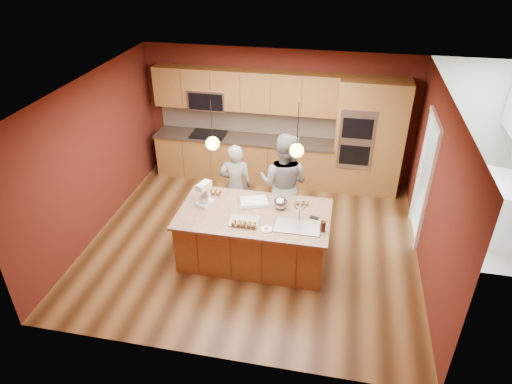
% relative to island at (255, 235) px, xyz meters
% --- Properties ---
extents(floor, '(5.50, 5.50, 0.00)m').
position_rel_island_xyz_m(floor, '(-0.12, 0.43, -0.45)').
color(floor, '#412611').
rests_on(floor, ground).
extents(ceiling, '(5.50, 5.50, 0.00)m').
position_rel_island_xyz_m(ceiling, '(-0.12, 0.43, 2.25)').
color(ceiling, silver).
rests_on(ceiling, ground).
extents(wall_back, '(5.50, 0.00, 5.50)m').
position_rel_island_xyz_m(wall_back, '(-0.12, 2.93, 0.90)').
color(wall_back, '#541C14').
rests_on(wall_back, ground).
extents(wall_front, '(5.50, 0.00, 5.50)m').
position_rel_island_xyz_m(wall_front, '(-0.12, -2.07, 0.90)').
color(wall_front, '#541C14').
rests_on(wall_front, ground).
extents(wall_left, '(0.00, 5.00, 5.00)m').
position_rel_island_xyz_m(wall_left, '(-2.87, 0.43, 0.90)').
color(wall_left, '#541C14').
rests_on(wall_left, ground).
extents(wall_right, '(0.00, 5.00, 5.00)m').
position_rel_island_xyz_m(wall_right, '(2.63, 0.43, 0.90)').
color(wall_right, '#541C14').
rests_on(wall_right, ground).
extents(cabinet_run, '(3.74, 0.64, 2.30)m').
position_rel_island_xyz_m(cabinet_run, '(-0.80, 2.68, 0.54)').
color(cabinet_run, brown).
rests_on(cabinet_run, floor).
extents(oven_column, '(1.30, 0.62, 2.30)m').
position_rel_island_xyz_m(oven_column, '(1.73, 2.63, 0.71)').
color(oven_column, brown).
rests_on(oven_column, floor).
extents(doorway_trim, '(0.08, 1.11, 2.20)m').
position_rel_island_xyz_m(doorway_trim, '(2.61, 1.23, 0.60)').
color(doorway_trim, white).
rests_on(doorway_trim, wall_right).
extents(pendant_left, '(0.20, 0.20, 0.80)m').
position_rel_island_xyz_m(pendant_left, '(-0.63, 0.00, 1.56)').
color(pendant_left, black).
rests_on(pendant_left, ceiling).
extents(pendant_right, '(0.20, 0.20, 0.80)m').
position_rel_island_xyz_m(pendant_right, '(0.60, 0.00, 1.56)').
color(pendant_right, black).
rests_on(pendant_right, ceiling).
extents(island, '(2.36, 1.33, 1.25)m').
position_rel_island_xyz_m(island, '(0.00, 0.00, 0.00)').
color(island, brown).
rests_on(island, floor).
extents(person_left, '(0.62, 0.45, 1.57)m').
position_rel_island_xyz_m(person_left, '(-0.53, 0.92, 0.34)').
color(person_left, black).
rests_on(person_left, floor).
extents(person_right, '(1.01, 0.85, 1.84)m').
position_rel_island_xyz_m(person_right, '(0.31, 0.92, 0.47)').
color(person_right, slate).
rests_on(person_right, floor).
extents(stand_mixer, '(0.28, 0.32, 0.38)m').
position_rel_island_xyz_m(stand_mixer, '(-0.84, 0.11, 0.59)').
color(stand_mixer, white).
rests_on(stand_mixer, island).
extents(sheet_cake, '(0.59, 0.51, 0.05)m').
position_rel_island_xyz_m(sheet_cake, '(-0.08, 0.29, 0.45)').
color(sheet_cake, silver).
rests_on(sheet_cake, island).
extents(cooling_rack, '(0.47, 0.35, 0.02)m').
position_rel_island_xyz_m(cooling_rack, '(-0.12, -0.25, 0.43)').
color(cooling_rack, '#A8ABB0').
rests_on(cooling_rack, island).
extents(mixing_bowl, '(0.23, 0.23, 0.20)m').
position_rel_island_xyz_m(mixing_bowl, '(0.36, 0.23, 0.52)').
color(mixing_bowl, '#ADB1B4').
rests_on(mixing_bowl, island).
extents(plate, '(0.18, 0.18, 0.01)m').
position_rel_island_xyz_m(plate, '(0.25, -0.40, 0.43)').
color(plate, white).
rests_on(plate, island).
extents(tumbler, '(0.08, 0.08, 0.16)m').
position_rel_island_xyz_m(tumbler, '(1.06, -0.26, 0.50)').
color(tumbler, '#32180B').
rests_on(tumbler, island).
extents(phone, '(0.15, 0.11, 0.01)m').
position_rel_island_xyz_m(phone, '(0.91, 0.05, 0.43)').
color(phone, black).
rests_on(phone, island).
extents(cupcakes_left, '(0.26, 0.17, 0.08)m').
position_rel_island_xyz_m(cupcakes_left, '(-0.79, 0.45, 0.46)').
color(cupcakes_left, gold).
rests_on(cupcakes_left, island).
extents(cupcakes_rack, '(0.38, 0.15, 0.07)m').
position_rel_island_xyz_m(cupcakes_rack, '(-0.09, -0.38, 0.48)').
color(cupcakes_rack, gold).
rests_on(cupcakes_rack, island).
extents(cupcakes_right, '(0.21, 0.14, 0.06)m').
position_rel_island_xyz_m(cupcakes_right, '(0.69, 0.41, 0.46)').
color(cupcakes_right, gold).
rests_on(cupcakes_right, island).
extents(washer, '(0.72, 0.74, 1.03)m').
position_rel_island_xyz_m(washer, '(4.09, 1.21, 0.07)').
color(washer, white).
rests_on(washer, floor).
extents(dryer, '(0.72, 0.73, 0.91)m').
position_rel_island_xyz_m(dryer, '(4.06, 2.01, 0.01)').
color(dryer, white).
rests_on(dryer, floor).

